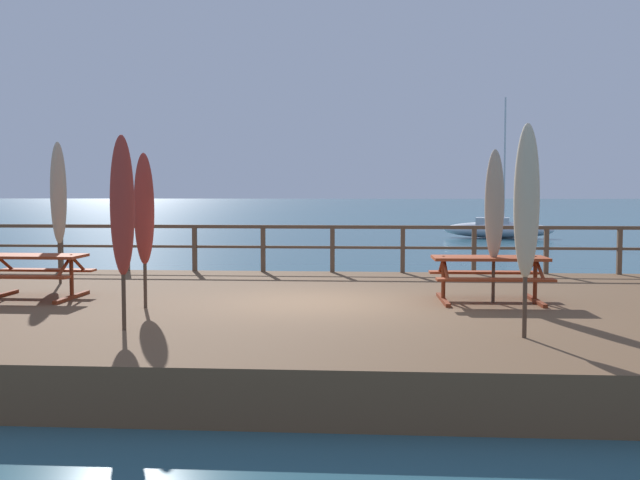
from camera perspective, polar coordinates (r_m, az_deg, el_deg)
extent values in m
plane|color=#2D5B6B|center=(12.77, -0.24, -7.69)|extent=(600.00, 600.00, 0.00)
cube|color=brown|center=(12.71, -0.24, -6.22)|extent=(16.49, 9.73, 0.67)
cube|color=brown|center=(17.24, 0.96, 1.00)|extent=(16.19, 0.09, 0.08)
cube|color=brown|center=(17.27, 0.96, -0.56)|extent=(16.19, 0.07, 0.06)
cube|color=brown|center=(18.78, -19.18, -0.59)|extent=(0.10, 0.10, 1.05)
cube|color=brown|center=(18.20, -14.50, -0.63)|extent=(0.10, 0.10, 1.05)
cube|color=brown|center=(17.75, -9.54, -0.67)|extent=(0.10, 0.10, 1.05)
cube|color=brown|center=(17.44, -4.36, -0.71)|extent=(0.10, 0.10, 1.05)
cube|color=brown|center=(17.28, 0.96, -0.74)|extent=(0.10, 0.10, 1.05)
cube|color=brown|center=(17.26, 6.33, -0.76)|extent=(0.10, 0.10, 1.05)
cube|color=brown|center=(17.40, 11.67, -0.78)|extent=(0.10, 0.10, 1.05)
cube|color=brown|center=(17.69, 16.88, -0.79)|extent=(0.10, 0.10, 1.05)
cube|color=brown|center=(18.11, 21.88, -0.80)|extent=(0.10, 0.10, 1.05)
cube|color=#993819|center=(12.89, 12.80, -1.36)|extent=(1.92, 0.81, 0.05)
cube|color=#993819|center=(12.37, 13.25, -2.97)|extent=(1.90, 0.33, 0.04)
cube|color=#993819|center=(13.47, 12.36, -2.42)|extent=(1.90, 0.33, 0.04)
cube|color=maroon|center=(12.86, 9.38, -4.51)|extent=(0.12, 1.40, 0.06)
cylinder|color=maroon|center=(12.81, 9.39, -3.01)|extent=(0.07, 0.07, 0.74)
cylinder|color=maroon|center=(12.51, 9.56, -2.16)|extent=(0.07, 0.63, 0.37)
cylinder|color=maroon|center=(13.07, 9.25, -1.91)|extent=(0.07, 0.63, 0.37)
cube|color=maroon|center=(13.13, 16.07, -4.44)|extent=(0.12, 1.40, 0.06)
cylinder|color=maroon|center=(13.09, 16.09, -2.97)|extent=(0.07, 0.07, 0.74)
cylinder|color=maroon|center=(12.79, 16.41, -2.13)|extent=(0.07, 0.63, 0.37)
cylinder|color=maroon|center=(13.33, 15.83, -1.89)|extent=(0.07, 0.63, 0.37)
cube|color=#993819|center=(13.89, -21.01, -1.16)|extent=(1.72, 0.78, 0.05)
cube|color=#993819|center=(13.42, -22.03, -2.63)|extent=(1.71, 0.30, 0.04)
cube|color=#993819|center=(14.42, -20.02, -2.16)|extent=(1.71, 0.30, 0.04)
cylinder|color=maroon|center=(14.45, -22.92, -1.62)|extent=(0.06, 0.63, 0.37)
cube|color=maroon|center=(13.68, -18.40, -4.16)|extent=(0.10, 1.40, 0.06)
cylinder|color=maroon|center=(13.64, -18.43, -2.74)|extent=(0.07, 0.07, 0.74)
cylinder|color=maroon|center=(13.37, -18.92, -1.94)|extent=(0.06, 0.63, 0.37)
cylinder|color=maroon|center=(13.88, -17.99, -1.72)|extent=(0.06, 0.63, 0.37)
cylinder|color=#4C3828|center=(12.80, 13.14, 0.72)|extent=(0.06, 0.06, 2.43)
ellipsoid|color=tan|center=(12.79, 13.16, 2.65)|extent=(0.32, 0.32, 1.84)
cylinder|color=#685B4C|center=(12.79, 13.15, 2.03)|extent=(0.21, 0.21, 0.05)
cone|color=#4C3828|center=(12.80, 13.22, 6.47)|extent=(0.10, 0.10, 0.14)
cylinder|color=#4C3828|center=(15.95, -19.29, 1.68)|extent=(0.06, 0.06, 2.71)
ellipsoid|color=tan|center=(15.94, -19.33, 3.40)|extent=(0.32, 0.32, 2.06)
cylinder|color=#71614F|center=(15.94, -19.32, 2.85)|extent=(0.21, 0.21, 0.05)
cone|color=#4C3828|center=(15.97, -19.40, 6.80)|extent=(0.10, 0.10, 0.14)
cylinder|color=#4C3828|center=(9.76, 15.44, 0.22)|extent=(0.06, 0.06, 2.57)
ellipsoid|color=#CCB793|center=(9.74, 15.48, 2.89)|extent=(0.32, 0.32, 1.95)
cylinder|color=#7A6E58|center=(9.74, 15.47, 2.03)|extent=(0.21, 0.21, 0.05)
cone|color=#4C3828|center=(9.77, 15.57, 8.16)|extent=(0.10, 0.10, 0.14)
cylinder|color=#4C3828|center=(12.19, -13.24, 0.38)|extent=(0.06, 0.06, 2.34)
ellipsoid|color=#A33328|center=(12.18, -13.27, 2.32)|extent=(0.32, 0.32, 1.78)
cylinder|color=maroon|center=(12.18, -13.26, 1.70)|extent=(0.21, 0.21, 0.05)
cone|color=#4C3828|center=(12.19, -13.33, 6.21)|extent=(0.10, 0.10, 0.14)
cylinder|color=#4C3828|center=(10.29, -14.82, 0.13)|extent=(0.06, 0.06, 2.47)
ellipsoid|color=#A33328|center=(10.27, -14.86, 2.56)|extent=(0.32, 0.32, 1.88)
cylinder|color=maroon|center=(10.27, -14.84, 1.78)|extent=(0.21, 0.21, 0.05)
cone|color=#4C3828|center=(10.29, -14.94, 7.39)|extent=(0.10, 0.10, 0.14)
ellipsoid|color=silver|center=(42.53, 13.42, 0.76)|extent=(6.20, 2.72, 0.90)
cube|color=silver|center=(42.51, 13.03, 1.43)|extent=(1.97, 1.39, 0.36)
cylinder|color=silver|center=(42.51, 13.90, 5.83)|extent=(0.10, 0.10, 7.00)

